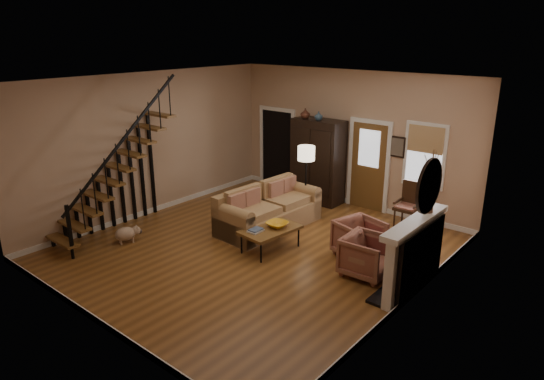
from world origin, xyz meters
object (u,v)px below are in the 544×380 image
Objects in this scene: armoire at (318,161)px; floor_lamp at (306,182)px; side_chair at (408,206)px; armchair_right at (359,239)px; armchair_left at (367,256)px; sofa at (269,208)px; coffee_table at (270,239)px.

armoire is 1.24× the size of floor_lamp.
armoire reaches higher than side_chair.
armchair_left is at bearing -124.16° from armchair_right.
sofa is (0.22, -2.16, -0.60)m from armoire.
armoire is at bearing 111.79° from floor_lamp.
sofa is 2.80m from armchair_left.
armchair_right is at bearing 3.18° from sofa.
coffee_table is 2.01m from armchair_left.
coffee_table is at bearing -45.64° from sofa.
sofa reaches higher than armchair_right.
armchair_left is 2.55m from side_chair.
armoire is 3.35m from armchair_right.
sofa is at bearing 75.30° from armchair_left.
armoire is 2.61m from side_chair.
floor_lamp reaches higher than side_chair.
armchair_left is 0.80× the size of side_chair.
armchair_right is (-0.49, 0.57, -0.00)m from armchair_left.
floor_lamp is at bearing -68.21° from armoire.
armoire reaches higher than coffee_table.
side_chair is (-0.42, 2.52, 0.14)m from armchair_left.
floor_lamp is at bearing 80.20° from sofa.
armchair_left is at bearing 8.54° from coffee_table.
side_chair reaches higher than armchair_left.
armchair_right is 1.95m from side_chair.
armchair_right is at bearing -40.87° from armoire.
armoire is 2.06× the size of side_chair.
armoire reaches higher than sofa.
sofa reaches higher than coffee_table.
side_chair is (2.10, 0.93, -0.34)m from floor_lamp.
armoire reaches higher than armchair_right.
sofa is 1.42× the size of floor_lamp.
armoire is at bearing 64.47° from armchair_right.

